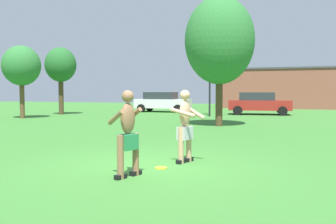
{
  "coord_description": "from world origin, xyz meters",
  "views": [
    {
      "loc": [
        3.16,
        -7.88,
        1.71
      ],
      "look_at": [
        0.31,
        0.31,
        1.21
      ],
      "focal_mm": 40.38,
      "sensor_mm": 36.0,
      "label": 1
    }
  ],
  "objects_px": {
    "lamp_post": "(210,59)",
    "tree_left_field": "(21,66)",
    "frisbee": "(161,168)",
    "car_white_near_post": "(162,102)",
    "tree_right_field": "(61,65)",
    "player_near": "(185,124)",
    "car_red_far_end": "(259,103)",
    "player_in_green": "(128,131)",
    "tree_behind_players": "(220,41)"
  },
  "relations": [
    {
      "from": "tree_left_field",
      "to": "tree_right_field",
      "type": "relative_size",
      "value": 0.93
    },
    {
      "from": "car_red_far_end",
      "to": "player_near",
      "type": "bearing_deg",
      "value": -89.56
    },
    {
      "from": "player_near",
      "to": "tree_behind_players",
      "type": "distance_m",
      "value": 9.96
    },
    {
      "from": "player_in_green",
      "to": "tree_left_field",
      "type": "bearing_deg",
      "value": 136.5
    },
    {
      "from": "lamp_post",
      "to": "tree_behind_players",
      "type": "xyz_separation_m",
      "value": [
        1.96,
        -6.58,
        0.3
      ]
    },
    {
      "from": "player_near",
      "to": "lamp_post",
      "type": "height_order",
      "value": "lamp_post"
    },
    {
      "from": "player_near",
      "to": "player_in_green",
      "type": "height_order",
      "value": "player_near"
    },
    {
      "from": "car_white_near_post",
      "to": "tree_right_field",
      "type": "xyz_separation_m",
      "value": [
        -5.77,
        -5.3,
        2.66
      ]
    },
    {
      "from": "car_red_far_end",
      "to": "tree_right_field",
      "type": "xyz_separation_m",
      "value": [
        -13.38,
        -4.45,
        2.66
      ]
    },
    {
      "from": "tree_right_field",
      "to": "car_white_near_post",
      "type": "bearing_deg",
      "value": 42.55
    },
    {
      "from": "player_in_green",
      "to": "tree_behind_players",
      "type": "distance_m",
      "value": 11.65
    },
    {
      "from": "player_in_green",
      "to": "car_white_near_post",
      "type": "relative_size",
      "value": 0.4
    },
    {
      "from": "player_in_green",
      "to": "tree_behind_players",
      "type": "bearing_deg",
      "value": 92.34
    },
    {
      "from": "tree_right_field",
      "to": "car_red_far_end",
      "type": "bearing_deg",
      "value": 18.42
    },
    {
      "from": "car_white_near_post",
      "to": "tree_right_field",
      "type": "distance_m",
      "value": 8.27
    },
    {
      "from": "player_in_green",
      "to": "car_white_near_post",
      "type": "bearing_deg",
      "value": 108.28
    },
    {
      "from": "frisbee",
      "to": "lamp_post",
      "type": "height_order",
      "value": "lamp_post"
    },
    {
      "from": "player_in_green",
      "to": "tree_right_field",
      "type": "relative_size",
      "value": 0.36
    },
    {
      "from": "tree_behind_players",
      "to": "tree_left_field",
      "type": "bearing_deg",
      "value": 175.19
    },
    {
      "from": "player_near",
      "to": "frisbee",
      "type": "height_order",
      "value": "player_near"
    },
    {
      "from": "car_white_near_post",
      "to": "car_red_far_end",
      "type": "bearing_deg",
      "value": -6.33
    },
    {
      "from": "frisbee",
      "to": "lamp_post",
      "type": "distance_m",
      "value": 17.43
    },
    {
      "from": "lamp_post",
      "to": "tree_left_field",
      "type": "bearing_deg",
      "value": -152.16
    },
    {
      "from": "lamp_post",
      "to": "tree_behind_players",
      "type": "distance_m",
      "value": 6.88
    },
    {
      "from": "player_in_green",
      "to": "tree_left_field",
      "type": "distance_m",
      "value": 17.94
    },
    {
      "from": "player_near",
      "to": "player_in_green",
      "type": "xyz_separation_m",
      "value": [
        -0.64,
        -1.81,
        -0.0
      ]
    },
    {
      "from": "car_white_near_post",
      "to": "tree_right_field",
      "type": "bearing_deg",
      "value": -137.45
    },
    {
      "from": "frisbee",
      "to": "car_white_near_post",
      "type": "distance_m",
      "value": 21.88
    },
    {
      "from": "frisbee",
      "to": "tree_behind_players",
      "type": "height_order",
      "value": "tree_behind_players"
    },
    {
      "from": "car_red_far_end",
      "to": "tree_left_field",
      "type": "height_order",
      "value": "tree_left_field"
    },
    {
      "from": "tree_left_field",
      "to": "tree_right_field",
      "type": "xyz_separation_m",
      "value": [
        0.02,
        4.0,
        0.28
      ]
    },
    {
      "from": "car_white_near_post",
      "to": "tree_left_field",
      "type": "xyz_separation_m",
      "value": [
        -5.79,
        -9.3,
        2.38
      ]
    },
    {
      "from": "car_red_far_end",
      "to": "tree_right_field",
      "type": "bearing_deg",
      "value": -161.58
    },
    {
      "from": "lamp_post",
      "to": "tree_left_field",
      "type": "height_order",
      "value": "lamp_post"
    },
    {
      "from": "player_near",
      "to": "player_in_green",
      "type": "distance_m",
      "value": 1.92
    },
    {
      "from": "tree_behind_players",
      "to": "tree_right_field",
      "type": "bearing_deg",
      "value": 157.9
    },
    {
      "from": "player_near",
      "to": "car_white_near_post",
      "type": "height_order",
      "value": "player_near"
    },
    {
      "from": "frisbee",
      "to": "tree_right_field",
      "type": "xyz_separation_m",
      "value": [
        -13.22,
        15.26,
        3.47
      ]
    },
    {
      "from": "lamp_post",
      "to": "tree_right_field",
      "type": "height_order",
      "value": "lamp_post"
    },
    {
      "from": "car_white_near_post",
      "to": "tree_left_field",
      "type": "bearing_deg",
      "value": -121.91
    },
    {
      "from": "player_near",
      "to": "tree_behind_players",
      "type": "relative_size",
      "value": 0.28
    },
    {
      "from": "tree_behind_players",
      "to": "frisbee",
      "type": "bearing_deg",
      "value": -85.59
    },
    {
      "from": "car_white_near_post",
      "to": "lamp_post",
      "type": "height_order",
      "value": "lamp_post"
    },
    {
      "from": "player_near",
      "to": "car_white_near_post",
      "type": "relative_size",
      "value": 0.4
    },
    {
      "from": "tree_left_field",
      "to": "tree_behind_players",
      "type": "bearing_deg",
      "value": -4.81
    },
    {
      "from": "lamp_post",
      "to": "tree_left_field",
      "type": "relative_size",
      "value": 1.39
    },
    {
      "from": "frisbee",
      "to": "tree_left_field",
      "type": "xyz_separation_m",
      "value": [
        -13.24,
        11.26,
        3.19
      ]
    },
    {
      "from": "tree_right_field",
      "to": "tree_behind_players",
      "type": "distance_m",
      "value": 13.43
    },
    {
      "from": "lamp_post",
      "to": "car_red_far_end",
      "type": "bearing_deg",
      "value": 45.07
    },
    {
      "from": "player_near",
      "to": "frisbee",
      "type": "xyz_separation_m",
      "value": [
        -0.31,
        -0.82,
        -0.9
      ]
    }
  ]
}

